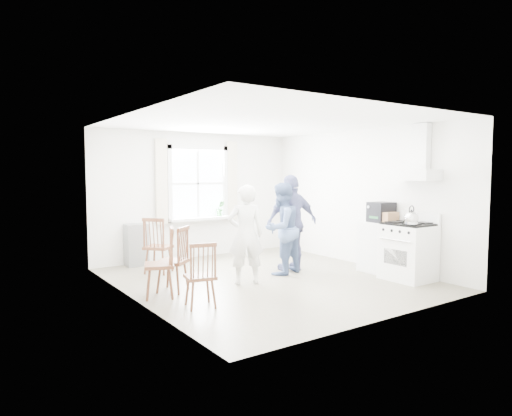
{
  "coord_description": "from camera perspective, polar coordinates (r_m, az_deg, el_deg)",
  "views": [
    {
      "loc": [
        -4.4,
        -6.07,
        1.79
      ],
      "look_at": [
        -0.09,
        0.2,
        1.19
      ],
      "focal_mm": 32.0,
      "sensor_mm": 36.0,
      "label": 1
    }
  ],
  "objects": [
    {
      "name": "person_mid",
      "position": [
        7.98,
        3.2,
        -2.59
      ],
      "size": [
        0.96,
        0.96,
        1.61
      ],
      "primitive_type": "imported",
      "rotation": [
        0.0,
        0.0,
        3.41
      ],
      "color": "#4D6390",
      "rests_on": "ground"
    },
    {
      "name": "range_hood",
      "position": [
        8.01,
        19.44,
        5.06
      ],
      "size": [
        0.45,
        0.76,
        0.94
      ],
      "color": "silver",
      "rests_on": "room_shell"
    },
    {
      "name": "windsor_chair_b",
      "position": [
        6.03,
        -6.76,
        -7.47
      ],
      "size": [
        0.44,
        0.44,
        0.89
      ],
      "color": "#4B2818",
      "rests_on": "ground"
    },
    {
      "name": "windsor_chair_c",
      "position": [
        6.68,
        -11.09,
        -5.69
      ],
      "size": [
        0.54,
        0.55,
        1.01
      ],
      "color": "#4B2818",
      "rests_on": "ground"
    },
    {
      "name": "window_assembly",
      "position": [
        9.59,
        -7.21,
        2.54
      ],
      "size": [
        1.88,
        0.24,
        1.7
      ],
      "color": "white",
      "rests_on": "room_shell"
    },
    {
      "name": "low_cabinet",
      "position": [
        8.48,
        14.98,
        -4.72
      ],
      "size": [
        0.5,
        0.55,
        0.9
      ],
      "primitive_type": "cube",
      "color": "silver",
      "rests_on": "ground"
    },
    {
      "name": "stereo_stack",
      "position": [
        8.41,
        15.39,
        -0.5
      ],
      "size": [
        0.42,
        0.38,
        0.35
      ],
      "color": "black",
      "rests_on": "low_cabinet"
    },
    {
      "name": "kettle",
      "position": [
        7.61,
        18.84,
        -1.26
      ],
      "size": [
        0.23,
        0.23,
        0.32
      ],
      "color": "silver",
      "rests_on": "gas_stove"
    },
    {
      "name": "person_left",
      "position": [
        7.27,
        -1.3,
        -3.34
      ],
      "size": [
        0.75,
        0.75,
        1.59
      ],
      "primitive_type": "imported",
      "rotation": [
        0.0,
        0.0,
        2.76
      ],
      "color": "silver",
      "rests_on": "ground"
    },
    {
      "name": "person_right",
      "position": [
        8.29,
        4.52,
        -1.85
      ],
      "size": [
        1.14,
        1.14,
        1.74
      ],
      "primitive_type": "imported",
      "rotation": [
        0.0,
        0.0,
        3.01
      ],
      "color": "navy",
      "rests_on": "ground"
    },
    {
      "name": "windsor_chair_d",
      "position": [
        8.17,
        -12.46,
        -3.86
      ],
      "size": [
        0.59,
        0.59,
        1.0
      ],
      "color": "#4B2818",
      "rests_on": "ground"
    },
    {
      "name": "cardboard_box",
      "position": [
        8.28,
        16.26,
        -1.16
      ],
      "size": [
        0.3,
        0.22,
        0.19
      ],
      "primitive_type": "cube",
      "rotation": [
        0.0,
        0.0,
        -0.02
      ],
      "color": "#9D734C",
      "rests_on": "low_cabinet"
    },
    {
      "name": "potted_plant",
      "position": [
        9.77,
        -4.49,
        -0.05
      ],
      "size": [
        0.23,
        0.23,
        0.33
      ],
      "primitive_type": "imported",
      "rotation": [
        0.0,
        0.0,
        -0.35
      ],
      "color": "#347738",
      "rests_on": "window_assembly"
    },
    {
      "name": "gas_stove",
      "position": [
        7.99,
        18.49,
        -5.12
      ],
      "size": [
        0.68,
        0.76,
        1.12
      ],
      "color": "white",
      "rests_on": "ground"
    },
    {
      "name": "shelf_unit",
      "position": [
        9.03,
        -14.74,
        -4.48
      ],
      "size": [
        0.4,
        0.3,
        0.8
      ],
      "primitive_type": "cube",
      "color": "gray",
      "rests_on": "ground"
    },
    {
      "name": "windsor_chair_a",
      "position": [
        6.92,
        -9.61,
        -5.42
      ],
      "size": [
        0.58,
        0.58,
        0.99
      ],
      "color": "#4B2818",
      "rests_on": "ground"
    },
    {
      "name": "room_shell",
      "position": [
        7.51,
        1.41,
        0.79
      ],
      "size": [
        4.62,
        5.12,
        2.64
      ],
      "color": "#756D5A",
      "rests_on": "ground"
    }
  ]
}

